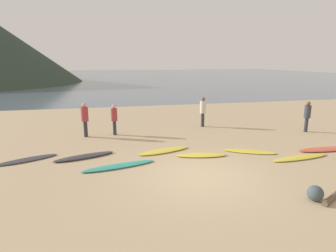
{
  "coord_description": "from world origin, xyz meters",
  "views": [
    {
      "loc": [
        -2.99,
        -8.25,
        3.7
      ],
      "look_at": [
        0.08,
        4.9,
        0.6
      ],
      "focal_mm": 30.34,
      "sensor_mm": 36.0,
      "label": 1
    }
  ],
  "objects_px": {
    "surfboard_2": "(119,166)",
    "surfboard_1": "(84,156)",
    "beach_rock_near": "(315,193)",
    "person_0": "(114,117)",
    "person_1": "(203,109)",
    "surfboard_3": "(164,151)",
    "surfboard_4": "(201,155)",
    "person_3": "(307,114)",
    "surfboard_5": "(250,151)",
    "surfboard_7": "(327,149)",
    "surfboard_6": "(300,158)",
    "person_2": "(85,117)",
    "surfboard_0": "(27,160)"
  },
  "relations": [
    {
      "from": "person_0",
      "to": "person_1",
      "type": "xyz_separation_m",
      "value": [
        5.04,
        0.77,
        0.08
      ]
    },
    {
      "from": "surfboard_4",
      "to": "person_3",
      "type": "xyz_separation_m",
      "value": [
        6.8,
        2.52,
        0.92
      ]
    },
    {
      "from": "surfboard_6",
      "to": "person_2",
      "type": "relative_size",
      "value": 1.5
    },
    {
      "from": "person_2",
      "to": "surfboard_4",
      "type": "bearing_deg",
      "value": 95.71
    },
    {
      "from": "surfboard_1",
      "to": "person_0",
      "type": "height_order",
      "value": "person_0"
    },
    {
      "from": "surfboard_3",
      "to": "person_2",
      "type": "height_order",
      "value": "person_2"
    },
    {
      "from": "surfboard_5",
      "to": "person_3",
      "type": "relative_size",
      "value": 1.32
    },
    {
      "from": "surfboard_3",
      "to": "person_0",
      "type": "bearing_deg",
      "value": 103.08
    },
    {
      "from": "surfboard_4",
      "to": "person_0",
      "type": "xyz_separation_m",
      "value": [
        -3.19,
        4.19,
        0.88
      ]
    },
    {
      "from": "surfboard_0",
      "to": "surfboard_2",
      "type": "bearing_deg",
      "value": -48.15
    },
    {
      "from": "surfboard_4",
      "to": "surfboard_5",
      "type": "distance_m",
      "value": 2.14
    },
    {
      "from": "surfboard_3",
      "to": "surfboard_5",
      "type": "bearing_deg",
      "value": -30.65
    },
    {
      "from": "surfboard_1",
      "to": "person_3",
      "type": "xyz_separation_m",
      "value": [
        11.32,
        1.66,
        0.92
      ]
    },
    {
      "from": "surfboard_0",
      "to": "person_1",
      "type": "bearing_deg",
      "value": 0.71
    },
    {
      "from": "surfboard_4",
      "to": "person_2",
      "type": "xyz_separation_m",
      "value": [
        -4.61,
        4.11,
        0.97
      ]
    },
    {
      "from": "surfboard_3",
      "to": "person_0",
      "type": "distance_m",
      "value": 3.89
    },
    {
      "from": "surfboard_7",
      "to": "beach_rock_near",
      "type": "distance_m",
      "value": 5.26
    },
    {
      "from": "surfboard_4",
      "to": "person_2",
      "type": "height_order",
      "value": "person_2"
    },
    {
      "from": "surfboard_2",
      "to": "beach_rock_near",
      "type": "height_order",
      "value": "beach_rock_near"
    },
    {
      "from": "surfboard_1",
      "to": "surfboard_2",
      "type": "bearing_deg",
      "value": -64.55
    },
    {
      "from": "surfboard_0",
      "to": "person_2",
      "type": "relative_size",
      "value": 1.26
    },
    {
      "from": "surfboard_2",
      "to": "surfboard_3",
      "type": "relative_size",
      "value": 1.16
    },
    {
      "from": "surfboard_6",
      "to": "surfboard_7",
      "type": "xyz_separation_m",
      "value": [
        1.81,
        0.66,
        0.01
      ]
    },
    {
      "from": "person_1",
      "to": "person_3",
      "type": "bearing_deg",
      "value": 98.31
    },
    {
      "from": "surfboard_4",
      "to": "person_1",
      "type": "xyz_separation_m",
      "value": [
        1.85,
        4.96,
        0.96
      ]
    },
    {
      "from": "beach_rock_near",
      "to": "surfboard_1",
      "type": "bearing_deg",
      "value": 141.12
    },
    {
      "from": "surfboard_2",
      "to": "surfboard_6",
      "type": "distance_m",
      "value": 6.96
    },
    {
      "from": "person_3",
      "to": "beach_rock_near",
      "type": "xyz_separation_m",
      "value": [
        -5.05,
        -6.72,
        -0.75
      ]
    },
    {
      "from": "person_0",
      "to": "surfboard_1",
      "type": "bearing_deg",
      "value": -99.53
    },
    {
      "from": "person_3",
      "to": "person_2",
      "type": "bearing_deg",
      "value": 172.97
    },
    {
      "from": "surfboard_6",
      "to": "person_3",
      "type": "bearing_deg",
      "value": 43.24
    },
    {
      "from": "surfboard_4",
      "to": "surfboard_6",
      "type": "relative_size",
      "value": 0.78
    },
    {
      "from": "person_2",
      "to": "beach_rock_near",
      "type": "bearing_deg",
      "value": 84.86
    },
    {
      "from": "person_0",
      "to": "person_2",
      "type": "height_order",
      "value": "person_2"
    },
    {
      "from": "surfboard_0",
      "to": "surfboard_2",
      "type": "distance_m",
      "value": 3.67
    },
    {
      "from": "surfboard_4",
      "to": "person_0",
      "type": "height_order",
      "value": "person_0"
    },
    {
      "from": "surfboard_1",
      "to": "surfboard_2",
      "type": "distance_m",
      "value": 1.83
    },
    {
      "from": "surfboard_1",
      "to": "beach_rock_near",
      "type": "distance_m",
      "value": 8.07
    },
    {
      "from": "surfboard_3",
      "to": "person_2",
      "type": "xyz_separation_m",
      "value": [
        -3.29,
        3.22,
        0.98
      ]
    },
    {
      "from": "surfboard_3",
      "to": "beach_rock_near",
      "type": "height_order",
      "value": "beach_rock_near"
    },
    {
      "from": "surfboard_1",
      "to": "surfboard_6",
      "type": "relative_size",
      "value": 0.91
    },
    {
      "from": "person_0",
      "to": "surfboard_7",
      "type": "bearing_deg",
      "value": -16.01
    },
    {
      "from": "surfboard_6",
      "to": "person_1",
      "type": "xyz_separation_m",
      "value": [
        -1.81,
        6.11,
        0.97
      ]
    },
    {
      "from": "surfboard_3",
      "to": "surfboard_7",
      "type": "relative_size",
      "value": 0.88
    },
    {
      "from": "surfboard_7",
      "to": "beach_rock_near",
      "type": "height_order",
      "value": "beach_rock_near"
    },
    {
      "from": "surfboard_4",
      "to": "person_3",
      "type": "relative_size",
      "value": 1.23
    },
    {
      "from": "surfboard_4",
      "to": "person_0",
      "type": "relative_size",
      "value": 1.28
    },
    {
      "from": "surfboard_1",
      "to": "beach_rock_near",
      "type": "xyz_separation_m",
      "value": [
        6.28,
        -5.06,
        0.16
      ]
    },
    {
      "from": "surfboard_2",
      "to": "surfboard_1",
      "type": "bearing_deg",
      "value": 120.43
    },
    {
      "from": "surfboard_0",
      "to": "person_0",
      "type": "distance_m",
      "value": 4.76
    }
  ]
}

